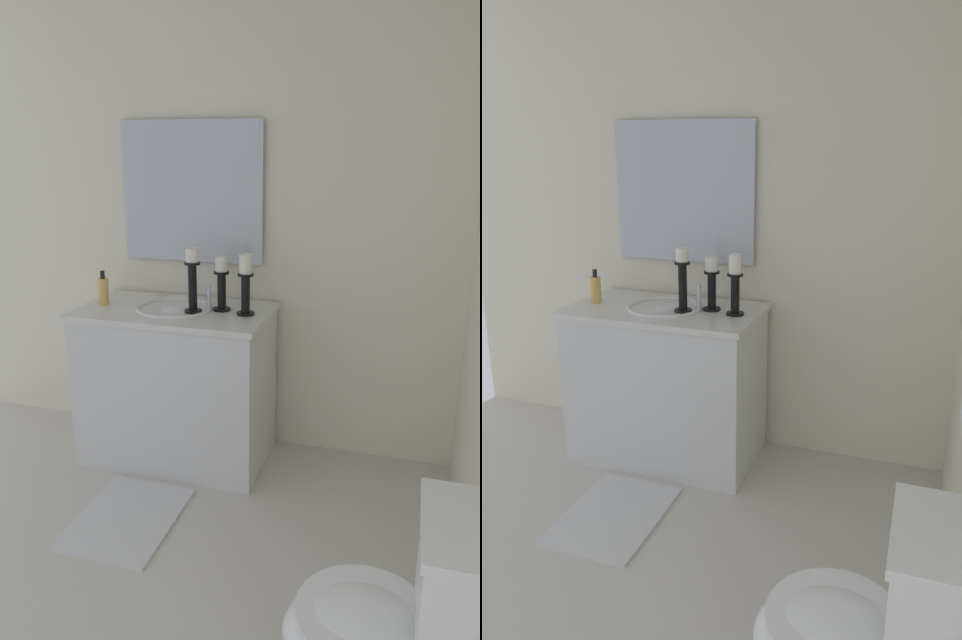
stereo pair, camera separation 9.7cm
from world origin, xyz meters
The scene contains 11 objects.
floor centered at (0.00, 0.00, -0.01)m, with size 2.69×2.92×0.02m, color beige.
wall_left centered at (-1.34, 0.00, 1.23)m, with size 0.04×2.92×2.45m, color silver.
vanity_cabinet centered at (-1.02, -0.01, 0.42)m, with size 0.58×1.01×0.85m.
sink_basin centered at (-1.02, -0.01, 0.81)m, with size 0.40×0.40×0.24m.
mirror centered at (-1.30, -0.01, 1.42)m, with size 0.02×0.79×0.74m, color silver.
candle_holder_tall centered at (-1.02, 0.38, 1.01)m, with size 0.09×0.09×0.31m.
candle_holder_short centered at (-1.06, 0.24, 0.99)m, with size 0.09×0.09×0.28m.
candle_holder_mid centered at (-0.99, 0.11, 1.02)m, with size 0.09×0.09×0.33m.
soap_bottle centered at (-1.00, -0.41, 0.92)m, with size 0.06×0.06×0.18m.
toilet centered at (0.32, 1.18, 0.37)m, with size 0.39×0.54×0.75m.
bath_mat centered at (-0.39, -0.01, 0.01)m, with size 0.60×0.44×0.02m, color silver.
Camera 1 is at (1.70, 1.16, 1.67)m, focal length 33.09 mm.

